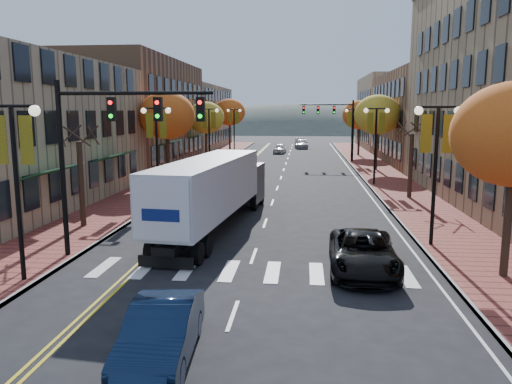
# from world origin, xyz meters

# --- Properties ---
(ground) EXTENTS (200.00, 200.00, 0.00)m
(ground) POSITION_xyz_m (0.00, 0.00, 0.00)
(ground) COLOR black
(ground) RESTS_ON ground
(sidewalk_left) EXTENTS (4.00, 85.00, 0.15)m
(sidewalk_left) POSITION_xyz_m (-9.00, 32.50, 0.07)
(sidewalk_left) COLOR brown
(sidewalk_left) RESTS_ON ground
(sidewalk_right) EXTENTS (4.00, 85.00, 0.15)m
(sidewalk_right) POSITION_xyz_m (9.00, 32.50, 0.07)
(sidewalk_right) COLOR brown
(sidewalk_right) RESTS_ON ground
(building_left_mid) EXTENTS (12.00, 24.00, 11.00)m
(building_left_mid) POSITION_xyz_m (-17.00, 36.00, 5.50)
(building_left_mid) COLOR brown
(building_left_mid) RESTS_ON ground
(building_left_far) EXTENTS (12.00, 26.00, 9.50)m
(building_left_far) POSITION_xyz_m (-17.00, 61.00, 4.75)
(building_left_far) COLOR #9E8966
(building_left_far) RESTS_ON ground
(building_right_mid) EXTENTS (15.00, 24.00, 10.00)m
(building_right_mid) POSITION_xyz_m (18.50, 42.00, 5.00)
(building_right_mid) COLOR brown
(building_right_mid) RESTS_ON ground
(building_right_far) EXTENTS (15.00, 20.00, 11.00)m
(building_right_far) POSITION_xyz_m (18.50, 64.00, 5.50)
(building_right_far) COLOR #9E8966
(building_right_far) RESTS_ON ground
(tree_left_a) EXTENTS (0.28, 0.28, 4.20)m
(tree_left_a) POSITION_xyz_m (-9.00, 8.00, 2.25)
(tree_left_a) COLOR #382619
(tree_left_a) RESTS_ON sidewalk_left
(tree_left_b) EXTENTS (4.48, 4.48, 7.21)m
(tree_left_b) POSITION_xyz_m (-9.00, 24.00, 5.45)
(tree_left_b) COLOR #382619
(tree_left_b) RESTS_ON sidewalk_left
(tree_left_c) EXTENTS (4.16, 4.16, 6.69)m
(tree_left_c) POSITION_xyz_m (-9.00, 40.00, 5.05)
(tree_left_c) COLOR #382619
(tree_left_c) RESTS_ON sidewalk_left
(tree_left_d) EXTENTS (4.61, 4.61, 7.42)m
(tree_left_d) POSITION_xyz_m (-9.00, 58.00, 5.60)
(tree_left_d) COLOR #382619
(tree_left_d) RESTS_ON sidewalk_left
(tree_right_b) EXTENTS (0.28, 0.28, 4.20)m
(tree_right_b) POSITION_xyz_m (9.00, 18.00, 2.25)
(tree_right_b) COLOR #382619
(tree_right_b) RESTS_ON sidewalk_right
(tree_right_c) EXTENTS (4.48, 4.48, 7.21)m
(tree_right_c) POSITION_xyz_m (9.00, 34.00, 5.45)
(tree_right_c) COLOR #382619
(tree_right_c) RESTS_ON sidewalk_right
(tree_right_d) EXTENTS (4.35, 4.35, 7.00)m
(tree_right_d) POSITION_xyz_m (9.00, 50.00, 5.29)
(tree_right_d) COLOR #382619
(tree_right_d) RESTS_ON sidewalk_right
(lamp_left_a) EXTENTS (1.96, 0.36, 6.05)m
(lamp_left_a) POSITION_xyz_m (-7.50, 0.00, 4.29)
(lamp_left_a) COLOR black
(lamp_left_a) RESTS_ON ground
(lamp_left_b) EXTENTS (1.96, 0.36, 6.05)m
(lamp_left_b) POSITION_xyz_m (-7.50, 16.00, 4.29)
(lamp_left_b) COLOR black
(lamp_left_b) RESTS_ON ground
(lamp_left_c) EXTENTS (1.96, 0.36, 6.05)m
(lamp_left_c) POSITION_xyz_m (-7.50, 34.00, 4.29)
(lamp_left_c) COLOR black
(lamp_left_c) RESTS_ON ground
(lamp_left_d) EXTENTS (1.96, 0.36, 6.05)m
(lamp_left_d) POSITION_xyz_m (-7.50, 52.00, 4.29)
(lamp_left_d) COLOR black
(lamp_left_d) RESTS_ON ground
(lamp_right_a) EXTENTS (1.96, 0.36, 6.05)m
(lamp_right_a) POSITION_xyz_m (7.50, 6.00, 4.29)
(lamp_right_a) COLOR black
(lamp_right_a) RESTS_ON ground
(lamp_right_b) EXTENTS (1.96, 0.36, 6.05)m
(lamp_right_b) POSITION_xyz_m (7.50, 24.00, 4.29)
(lamp_right_b) COLOR black
(lamp_right_b) RESTS_ON ground
(lamp_right_c) EXTENTS (1.96, 0.36, 6.05)m
(lamp_right_c) POSITION_xyz_m (7.50, 42.00, 4.29)
(lamp_right_c) COLOR black
(lamp_right_c) RESTS_ON ground
(traffic_mast_near) EXTENTS (6.10, 0.35, 7.00)m
(traffic_mast_near) POSITION_xyz_m (-5.48, 3.00, 4.92)
(traffic_mast_near) COLOR black
(traffic_mast_near) RESTS_ON ground
(traffic_mast_far) EXTENTS (6.10, 0.34, 7.00)m
(traffic_mast_far) POSITION_xyz_m (5.48, 42.00, 4.92)
(traffic_mast_far) COLOR black
(traffic_mast_far) RESTS_ON ground
(semi_truck) EXTENTS (3.77, 14.54, 3.60)m
(semi_truck) POSITION_xyz_m (-2.36, 8.53, 2.10)
(semi_truck) COLOR black
(semi_truck) RESTS_ON ground
(navy_sedan) EXTENTS (1.75, 4.33, 1.40)m
(navy_sedan) POSITION_xyz_m (-1.31, -4.74, 0.70)
(navy_sedan) COLOR #0C1A32
(navy_sedan) RESTS_ON ground
(black_suv) EXTENTS (2.59, 5.29, 1.45)m
(black_suv) POSITION_xyz_m (4.19, 2.41, 0.72)
(black_suv) COLOR black
(black_suv) RESTS_ON ground
(car_far_white) EXTENTS (1.84, 4.01, 1.33)m
(car_far_white) POSITION_xyz_m (-1.36, 53.57, 0.67)
(car_far_white) COLOR white
(car_far_white) RESTS_ON ground
(car_far_silver) EXTENTS (2.17, 4.83, 1.37)m
(car_far_silver) POSITION_xyz_m (1.60, 62.84, 0.69)
(car_far_silver) COLOR #A6A5AD
(car_far_silver) RESTS_ON ground
(car_far_oncoming) EXTENTS (1.63, 4.50, 1.48)m
(car_far_oncoming) POSITION_xyz_m (1.33, 65.74, 0.74)
(car_far_oncoming) COLOR #B2B1BA
(car_far_oncoming) RESTS_ON ground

